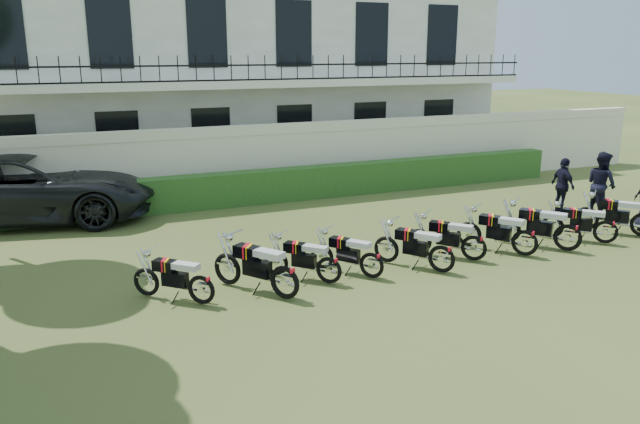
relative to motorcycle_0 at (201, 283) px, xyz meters
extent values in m
plane|color=#39481C|center=(4.17, 0.00, -0.44)|extent=(100.00, 100.00, 0.00)
cube|color=beige|center=(4.17, 8.00, 0.56)|extent=(30.00, 0.30, 2.00)
cube|color=beige|center=(4.17, 8.00, 1.71)|extent=(30.00, 0.35, 0.30)
cube|color=#173F16|center=(5.17, 7.20, 0.06)|extent=(18.00, 0.60, 1.00)
cube|color=white|center=(4.17, 14.00, 3.06)|extent=(20.00, 8.00, 7.00)
cube|color=white|center=(4.17, 9.30, 3.06)|extent=(20.00, 1.40, 0.25)
cube|color=black|center=(4.17, 8.65, 3.66)|extent=(20.00, 0.05, 0.05)
cube|color=black|center=(4.17, 8.65, 3.21)|extent=(20.00, 0.05, 0.05)
cube|color=black|center=(-3.33, 10.02, 1.16)|extent=(1.30, 0.12, 2.20)
cube|color=black|center=(-3.33, 10.02, 4.66)|extent=(1.30, 0.12, 2.20)
cube|color=black|center=(-0.33, 10.02, 1.16)|extent=(1.30, 0.12, 2.20)
cube|color=black|center=(-0.33, 10.02, 4.66)|extent=(1.30, 0.12, 2.20)
cube|color=black|center=(2.67, 10.02, 1.16)|extent=(1.30, 0.12, 2.20)
cube|color=black|center=(2.67, 10.02, 4.66)|extent=(1.30, 0.12, 2.20)
cube|color=black|center=(5.67, 10.02, 1.16)|extent=(1.30, 0.12, 2.20)
cube|color=black|center=(5.67, 10.02, 4.66)|extent=(1.30, 0.12, 2.20)
cube|color=black|center=(8.67, 10.02, 1.16)|extent=(1.30, 0.12, 2.20)
cube|color=black|center=(8.67, 10.02, 4.66)|extent=(1.30, 0.12, 2.20)
cube|color=black|center=(11.67, 10.02, 1.16)|extent=(1.30, 0.12, 2.20)
cube|color=black|center=(11.67, 10.02, 4.66)|extent=(1.30, 0.12, 2.20)
torus|color=black|center=(0.43, -0.40, -0.16)|extent=(0.46, 0.44, 0.56)
torus|color=black|center=(-0.44, 0.41, -0.16)|extent=(0.46, 0.44, 0.56)
cube|color=black|center=(0.03, -0.03, -0.03)|extent=(0.48, 0.46, 0.27)
cube|color=black|center=(-0.12, 0.11, 0.22)|extent=(0.46, 0.45, 0.20)
cube|color=red|center=(-0.12, 0.11, 0.23)|extent=(0.16, 0.26, 0.21)
cube|color=yellow|center=(-0.08, 0.08, 0.23)|extent=(0.14, 0.24, 0.21)
cube|color=silver|center=(0.21, -0.20, 0.26)|extent=(0.52, 0.50, 0.11)
cylinder|color=silver|center=(-0.34, 0.31, 0.49)|extent=(0.39, 0.42, 0.03)
torus|color=black|center=(1.88, -0.94, -0.12)|extent=(0.45, 0.59, 0.65)
torus|color=black|center=(1.09, 0.20, -0.12)|extent=(0.45, 0.59, 0.65)
cube|color=black|center=(1.52, -0.41, 0.04)|extent=(0.49, 0.59, 0.32)
cube|color=black|center=(1.38, -0.21, 0.33)|extent=(0.50, 0.55, 0.23)
cube|color=red|center=(1.38, -0.21, 0.34)|extent=(0.24, 0.28, 0.25)
cube|color=yellow|center=(1.42, -0.26, 0.34)|extent=(0.21, 0.27, 0.25)
cube|color=silver|center=(1.68, -0.65, 0.37)|extent=(0.55, 0.63, 0.13)
cylinder|color=silver|center=(1.18, 0.07, 0.65)|extent=(0.55, 0.39, 0.03)
torus|color=black|center=(2.98, -0.39, -0.17)|extent=(0.44, 0.46, 0.55)
torus|color=black|center=(2.17, 0.47, -0.17)|extent=(0.44, 0.46, 0.55)
cube|color=black|center=(2.61, 0.01, -0.03)|extent=(0.46, 0.47, 0.27)
cube|color=black|center=(2.46, 0.16, 0.21)|extent=(0.45, 0.46, 0.20)
cube|color=red|center=(2.46, 0.16, 0.22)|extent=(0.17, 0.25, 0.21)
cube|color=yellow|center=(2.50, 0.12, 0.22)|extent=(0.15, 0.24, 0.21)
cube|color=silver|center=(2.78, -0.17, 0.25)|extent=(0.50, 0.51, 0.11)
cylinder|color=silver|center=(2.26, 0.37, 0.49)|extent=(0.41, 0.39, 0.03)
torus|color=black|center=(3.85, -0.49, -0.17)|extent=(0.39, 0.48, 0.55)
torus|color=black|center=(3.15, 0.44, -0.17)|extent=(0.39, 0.48, 0.55)
cube|color=black|center=(3.53, -0.06, -0.04)|extent=(0.43, 0.49, 0.27)
cube|color=black|center=(3.41, 0.11, 0.21)|extent=(0.43, 0.46, 0.20)
cube|color=red|center=(3.41, 0.11, 0.21)|extent=(0.19, 0.24, 0.21)
cube|color=yellow|center=(3.44, 0.06, 0.21)|extent=(0.17, 0.23, 0.21)
cube|color=silver|center=(3.68, -0.25, 0.24)|extent=(0.47, 0.52, 0.11)
cylinder|color=silver|center=(3.23, 0.33, 0.47)|extent=(0.44, 0.35, 0.03)
torus|color=black|center=(5.37, -0.83, -0.15)|extent=(0.42, 0.53, 0.59)
torus|color=black|center=(4.63, 0.20, -0.15)|extent=(0.42, 0.53, 0.59)
cube|color=black|center=(5.03, -0.35, 0.00)|extent=(0.46, 0.54, 0.29)
cube|color=black|center=(4.90, -0.17, 0.26)|extent=(0.46, 0.50, 0.21)
cube|color=red|center=(4.90, -0.17, 0.27)|extent=(0.21, 0.26, 0.22)
cube|color=yellow|center=(4.93, -0.22, 0.27)|extent=(0.19, 0.24, 0.22)
cube|color=silver|center=(5.18, -0.57, 0.30)|extent=(0.50, 0.57, 0.12)
cylinder|color=silver|center=(4.72, 0.08, 0.56)|extent=(0.49, 0.37, 0.03)
torus|color=black|center=(6.50, -0.41, -0.15)|extent=(0.45, 0.49, 0.58)
torus|color=black|center=(5.68, 0.52, -0.15)|extent=(0.45, 0.49, 0.58)
cube|color=black|center=(6.12, 0.02, -0.01)|extent=(0.47, 0.51, 0.29)
cube|color=black|center=(5.98, 0.18, 0.25)|extent=(0.47, 0.49, 0.21)
cube|color=red|center=(5.98, 0.18, 0.26)|extent=(0.19, 0.26, 0.22)
cube|color=yellow|center=(6.02, 0.14, 0.26)|extent=(0.16, 0.25, 0.22)
cube|color=silver|center=(6.29, -0.17, 0.29)|extent=(0.52, 0.54, 0.11)
cylinder|color=silver|center=(5.78, 0.41, 0.53)|extent=(0.45, 0.40, 0.03)
torus|color=black|center=(7.73, -0.66, -0.14)|extent=(0.42, 0.55, 0.61)
torus|color=black|center=(6.99, 0.41, -0.14)|extent=(0.42, 0.55, 0.61)
cube|color=black|center=(7.38, -0.17, 0.01)|extent=(0.46, 0.55, 0.30)
cube|color=black|center=(7.25, 0.02, 0.28)|extent=(0.47, 0.52, 0.22)
cube|color=red|center=(7.25, 0.02, 0.29)|extent=(0.22, 0.27, 0.23)
cube|color=yellow|center=(7.29, -0.03, 0.29)|extent=(0.20, 0.25, 0.23)
cube|color=silver|center=(7.54, -0.39, 0.32)|extent=(0.51, 0.59, 0.12)
cylinder|color=silver|center=(7.07, 0.28, 0.58)|extent=(0.51, 0.37, 0.03)
torus|color=black|center=(8.92, -0.79, -0.12)|extent=(0.47, 0.57, 0.64)
torus|color=black|center=(8.09, 0.30, -0.12)|extent=(0.47, 0.57, 0.64)
cube|color=black|center=(8.54, -0.28, 0.04)|extent=(0.50, 0.58, 0.32)
cube|color=black|center=(8.39, -0.09, 0.32)|extent=(0.51, 0.54, 0.23)
cube|color=red|center=(8.39, -0.09, 0.33)|extent=(0.23, 0.29, 0.24)
cube|color=yellow|center=(8.43, -0.14, 0.33)|extent=(0.20, 0.27, 0.24)
cube|color=silver|center=(8.71, -0.51, 0.36)|extent=(0.55, 0.62, 0.13)
cylinder|color=silver|center=(8.19, 0.18, 0.64)|extent=(0.52, 0.41, 0.03)
torus|color=black|center=(10.22, -0.58, -0.16)|extent=(0.46, 0.47, 0.57)
torus|color=black|center=(9.37, 0.29, -0.16)|extent=(0.46, 0.47, 0.57)
cube|color=black|center=(9.83, -0.18, -0.02)|extent=(0.48, 0.49, 0.28)
cube|color=black|center=(9.68, -0.02, 0.24)|extent=(0.47, 0.47, 0.21)
cube|color=red|center=(9.68, -0.02, 0.24)|extent=(0.18, 0.26, 0.22)
cube|color=yellow|center=(9.72, -0.06, 0.24)|extent=(0.15, 0.25, 0.22)
cube|color=silver|center=(10.01, -0.36, 0.27)|extent=(0.52, 0.53, 0.11)
cylinder|color=silver|center=(9.47, 0.19, 0.52)|extent=(0.42, 0.41, 0.03)
torus|color=black|center=(10.68, 0.40, -0.13)|extent=(0.47, 0.54, 0.62)
cube|color=black|center=(10.99, 0.04, 0.29)|extent=(0.50, 0.52, 0.22)
cube|color=red|center=(10.99, 0.04, 0.30)|extent=(0.21, 0.28, 0.23)
cube|color=yellow|center=(11.03, -0.01, 0.30)|extent=(0.18, 0.26, 0.23)
cylinder|color=silver|center=(10.78, 0.29, 0.60)|extent=(0.49, 0.41, 0.03)
imported|color=black|center=(-3.02, 7.61, 0.49)|extent=(7.16, 4.32, 1.86)
imported|color=black|center=(11.73, 1.89, 0.48)|extent=(0.79, 0.96, 1.84)
imported|color=black|center=(11.09, 2.65, 0.36)|extent=(0.50, 0.97, 1.59)
camera|label=1|loc=(-2.21, -10.68, 4.11)|focal=35.00mm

